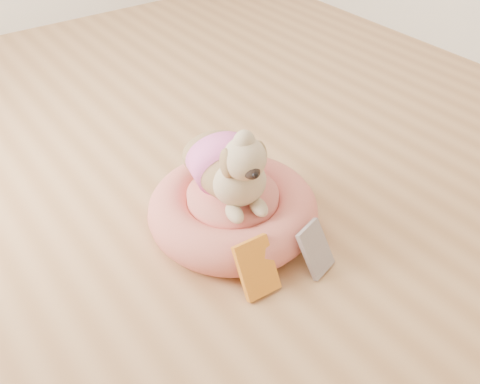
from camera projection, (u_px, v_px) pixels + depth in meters
floor at (220, 152)px, 2.71m from camera, size 4.50×4.50×0.00m
pet_bed at (233, 210)px, 2.21m from camera, size 0.70×0.70×0.18m
dog at (230, 153)px, 2.04m from camera, size 0.45×0.56×0.37m
book_yellow at (257, 268)px, 1.93m from camera, size 0.15×0.14×0.20m
book_white at (316, 249)px, 2.02m from camera, size 0.16×0.15×0.19m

